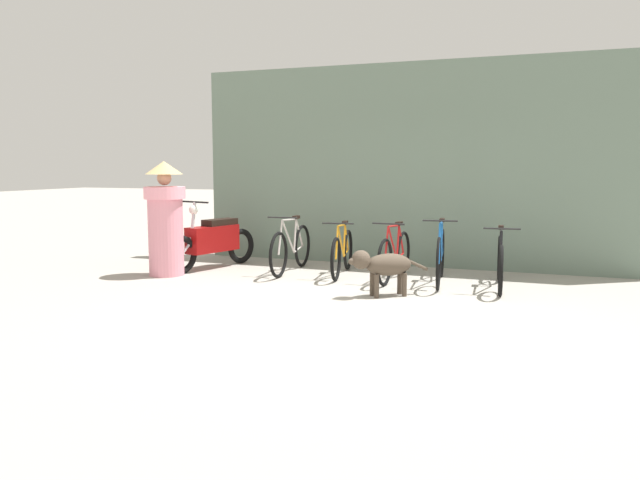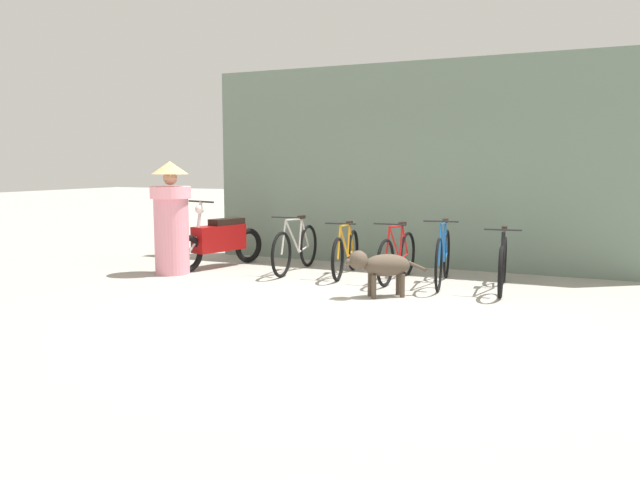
{
  "view_description": "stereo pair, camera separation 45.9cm",
  "coord_description": "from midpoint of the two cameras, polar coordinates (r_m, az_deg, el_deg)",
  "views": [
    {
      "loc": [
        2.17,
        -6.68,
        1.65
      ],
      "look_at": [
        -0.75,
        1.09,
        0.65
      ],
      "focal_mm": 35.0,
      "sensor_mm": 36.0,
      "label": 1
    },
    {
      "loc": [
        2.6,
        -6.51,
        1.65
      ],
      "look_at": [
        -0.75,
        1.09,
        0.65
      ],
      "focal_mm": 35.0,
      "sensor_mm": 36.0,
      "label": 2
    }
  ],
  "objects": [
    {
      "name": "ground_plane",
      "position": [
        7.21,
        0.69,
        -6.38
      ],
      "size": [
        60.0,
        60.0,
        0.0
      ],
      "primitive_type": "plane",
      "color": "#9E998E"
    },
    {
      "name": "person_in_robes",
      "position": [
        9.64,
        -15.29,
        2.0
      ],
      "size": [
        0.67,
        0.67,
        1.71
      ],
      "rotation": [
        0.0,
        0.0,
        3.24
      ],
      "color": "pink",
      "rests_on": "ground"
    },
    {
      "name": "motorcycle",
      "position": [
        10.14,
        -11.06,
        -0.07
      ],
      "size": [
        0.68,
        1.84,
        1.1
      ],
      "rotation": [
        0.0,
        0.0,
        -1.85
      ],
      "color": "black",
      "rests_on": "ground"
    },
    {
      "name": "stray_dog",
      "position": [
        7.86,
        4.09,
        -2.29
      ],
      "size": [
        0.91,
        0.73,
        0.6
      ],
      "rotation": [
        0.0,
        0.0,
        3.78
      ],
      "color": "#4C3F33",
      "rests_on": "ground"
    },
    {
      "name": "bicycle_2",
      "position": [
        9.0,
        5.39,
        -1.45
      ],
      "size": [
        0.46,
        1.63,
        0.86
      ],
      "rotation": [
        0.0,
        0.0,
        -1.6
      ],
      "color": "black",
      "rests_on": "ground"
    },
    {
      "name": "bicycle_4",
      "position": [
        8.66,
        14.7,
        -1.99
      ],
      "size": [
        0.46,
        1.75,
        0.86
      ],
      "rotation": [
        0.0,
        0.0,
        -1.48
      ],
      "color": "black",
      "rests_on": "ground"
    },
    {
      "name": "shop_wall_back",
      "position": [
        10.27,
        7.21,
        6.78
      ],
      "size": [
        7.3,
        0.2,
        3.29
      ],
      "color": "slate",
      "rests_on": "ground"
    },
    {
      "name": "bicycle_0",
      "position": [
        9.66,
        -4.02,
        -0.8
      ],
      "size": [
        0.46,
        1.76,
        0.89
      ],
      "rotation": [
        0.0,
        0.0,
        -1.52
      ],
      "color": "black",
      "rests_on": "ground"
    },
    {
      "name": "bicycle_1",
      "position": [
        9.37,
        0.65,
        -1.17
      ],
      "size": [
        0.46,
        1.65,
        0.83
      ],
      "rotation": [
        0.0,
        0.0,
        -1.43
      ],
      "color": "black",
      "rests_on": "ground"
    },
    {
      "name": "bicycle_3",
      "position": [
        8.84,
        9.51,
        -1.45
      ],
      "size": [
        0.46,
        1.79,
        0.93
      ],
      "rotation": [
        0.0,
        0.0,
        -1.45
      ],
      "color": "black",
      "rests_on": "ground"
    }
  ]
}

